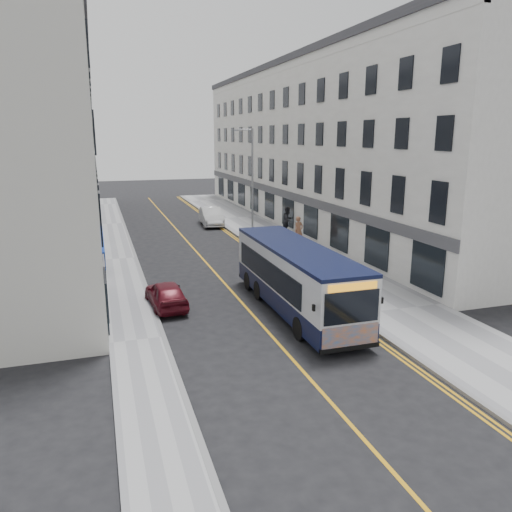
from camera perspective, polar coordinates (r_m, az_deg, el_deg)
ground at (r=21.33m, az=-0.14°, el=-7.00°), size 140.00×140.00×0.00m
pavement_east at (r=34.19m, az=3.80°, el=0.99°), size 4.50×64.00×0.12m
pavement_west at (r=31.93m, az=-15.35°, el=-0.38°), size 2.00×64.00×0.12m
kerb_east at (r=33.45m, az=0.21°, el=0.74°), size 0.18×64.00×0.13m
kerb_west at (r=31.98m, az=-13.57°, el=-0.25°), size 0.18×64.00×0.13m
road_centre_line at (r=32.49m, az=-6.52°, el=0.15°), size 0.12×64.00×0.01m
road_dbl_yellow_inner at (r=33.33m, az=-0.53°, el=0.59°), size 0.10×64.00×0.01m
road_dbl_yellow_outer at (r=33.39m, az=-0.20°, el=0.61°), size 0.10×64.00×0.01m
terrace_east at (r=43.71m, az=6.10°, el=12.20°), size 6.00×46.00×13.00m
terrace_west at (r=40.16m, az=-22.37°, el=11.16°), size 6.00×46.00×13.00m
streetlamp at (r=34.71m, az=-0.54°, el=8.43°), size 1.32×0.18×8.00m
city_bus at (r=21.62m, az=4.56°, el=-2.32°), size 2.35×10.02×2.91m
bicycle at (r=24.54m, az=10.13°, el=-3.01°), size 1.86×1.14×0.92m
pedestrian_near at (r=34.64m, az=4.89°, el=2.91°), size 0.82×0.64×1.98m
pedestrian_far at (r=39.02m, az=3.64°, el=4.15°), size 1.24×1.19×2.01m
car_white at (r=43.01m, az=-5.14°, el=4.52°), size 1.97×4.76×1.53m
car_maroon at (r=22.68m, az=-10.25°, el=-4.31°), size 1.73×3.71×1.23m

